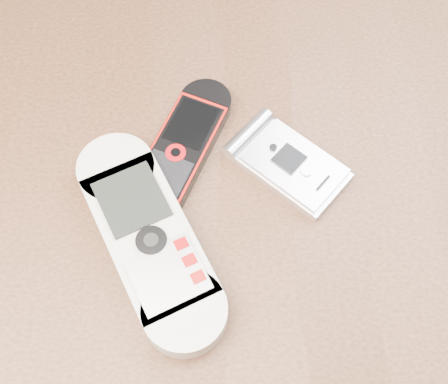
{
  "coord_description": "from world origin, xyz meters",
  "views": [
    {
      "loc": [
        -0.0,
        -0.21,
        1.17
      ],
      "look_at": [
        0.01,
        0.0,
        0.76
      ],
      "focal_mm": 50.0,
      "sensor_mm": 36.0,
      "label": 1
    }
  ],
  "objects": [
    {
      "name": "motorola_razr",
      "position": [
        0.06,
        0.02,
        0.76
      ],
      "size": [
        0.1,
        0.1,
        0.01
      ],
      "primitive_type": "cube",
      "rotation": [
        0.0,
        0.0,
        0.82
      ],
      "color": "silver",
      "rests_on": "table"
    },
    {
      "name": "table",
      "position": [
        0.0,
        0.0,
        0.64
      ],
      "size": [
        1.2,
        0.8,
        0.75
      ],
      "color": "black",
      "rests_on": "ground"
    },
    {
      "name": "nokia_white",
      "position": [
        -0.05,
        -0.03,
        0.76
      ],
      "size": [
        0.13,
        0.19,
        0.02
      ],
      "primitive_type": "cube",
      "rotation": [
        0.0,
        0.0,
        0.42
      ],
      "color": "beige",
      "rests_on": "table"
    },
    {
      "name": "nokia_black_red",
      "position": [
        -0.03,
        0.04,
        0.76
      ],
      "size": [
        0.1,
        0.14,
        0.01
      ],
      "primitive_type": "cube",
      "rotation": [
        0.0,
        0.0,
        -0.45
      ],
      "color": "black",
      "rests_on": "table"
    },
    {
      "name": "ground",
      "position": [
        0.0,
        0.0,
        0.0
      ],
      "size": [
        4.0,
        4.0,
        0.0
      ],
      "primitive_type": "plane",
      "color": "#472B19",
      "rests_on": "ground"
    }
  ]
}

